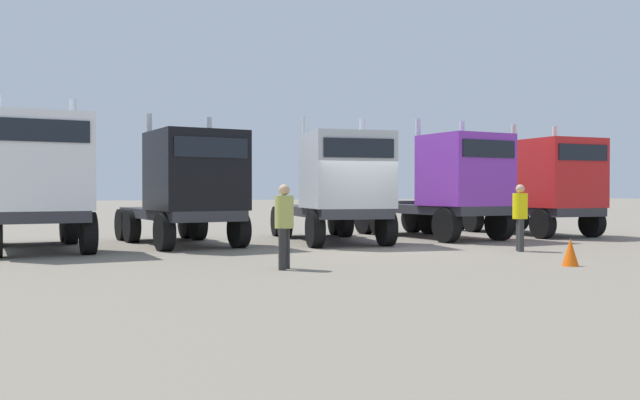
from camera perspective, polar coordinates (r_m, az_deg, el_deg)
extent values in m
plane|color=gray|center=(18.78, 4.24, -4.26)|extent=(200.00, 200.00, 0.00)
cube|color=#333338|center=(20.73, -22.86, -1.08)|extent=(2.91, 6.27, 0.30)
cube|color=white|center=(18.91, -22.49, 2.98)|extent=(2.67, 2.66, 2.49)
cube|color=black|center=(17.75, -22.20, 5.45)|extent=(2.09, 0.29, 0.55)
cylinder|color=silver|center=(20.36, -20.11, 3.67)|extent=(0.20, 0.20, 3.09)
cylinder|color=#333338|center=(22.06, -23.10, -0.42)|extent=(1.22, 1.22, 0.12)
cylinder|color=black|center=(18.56, -18.95, -2.66)|extent=(0.48, 1.13, 1.10)
cylinder|color=black|center=(22.27, -20.28, -2.10)|extent=(0.48, 1.13, 1.10)
cylinder|color=black|center=(23.36, -20.59, -1.96)|extent=(0.48, 1.13, 1.10)
cube|color=#333338|center=(21.37, -11.88, -1.13)|extent=(3.16, 6.10, 0.30)
cube|color=black|center=(19.82, -10.45, 2.43)|extent=(2.80, 2.93, 2.26)
cube|color=black|center=(18.63, -9.12, 4.41)|extent=(2.08, 0.40, 0.55)
cylinder|color=silver|center=(21.50, -9.33, 3.11)|extent=(0.21, 0.21, 2.86)
cylinder|color=silver|center=(20.91, -14.22, 3.16)|extent=(0.21, 0.21, 2.86)
cylinder|color=#333338|center=(22.58, -12.88, -0.50)|extent=(1.27, 1.27, 0.12)
cylinder|color=black|center=(19.70, -6.85, -2.51)|extent=(0.52, 1.09, 1.04)
cylinder|color=black|center=(18.96, -12.99, -2.65)|extent=(0.52, 1.09, 1.04)
cylinder|color=black|center=(22.97, -10.27, -2.04)|extent=(0.52, 1.09, 1.04)
cylinder|color=black|center=(22.33, -15.60, -2.14)|extent=(0.52, 1.09, 1.04)
cylinder|color=black|center=(24.01, -11.15, -1.92)|extent=(0.52, 1.09, 1.04)
cylinder|color=black|center=(23.40, -16.26, -2.01)|extent=(0.52, 1.09, 1.04)
cube|color=#333338|center=(22.26, 0.65, -0.94)|extent=(2.69, 6.53, 0.30)
cube|color=#B7BABF|center=(20.32, 2.25, 2.51)|extent=(2.57, 2.49, 2.26)
cube|color=black|center=(19.23, 3.32, 4.40)|extent=(2.10, 0.20, 0.55)
cylinder|color=silver|center=(21.87, 3.58, 3.17)|extent=(0.19, 0.19, 2.86)
cylinder|color=silver|center=(21.32, -1.26, 3.23)|extent=(0.19, 0.19, 2.86)
cylinder|color=#333338|center=(23.61, -0.30, -0.33)|extent=(1.18, 1.18, 0.12)
cylinder|color=black|center=(20.27, 5.61, -2.36)|extent=(0.43, 1.10, 1.08)
cylinder|color=black|center=(19.59, -0.41, -2.46)|extent=(0.43, 1.10, 1.08)
cylinder|color=black|center=(24.12, 2.11, -1.85)|extent=(0.43, 1.10, 1.08)
cylinder|color=black|center=(23.54, -3.00, -1.91)|extent=(0.43, 1.10, 1.08)
cylinder|color=black|center=(25.17, 1.35, -1.74)|extent=(0.43, 1.10, 1.08)
cylinder|color=black|center=(24.62, -3.56, -1.80)|extent=(0.43, 1.10, 1.08)
cube|color=#333338|center=(24.27, 9.22, -0.74)|extent=(3.00, 6.35, 0.30)
cube|color=purple|center=(22.77, 12.12, 2.47)|extent=(2.69, 2.59, 2.34)
cube|color=black|center=(21.92, 14.08, 4.21)|extent=(2.09, 0.32, 0.55)
cylinder|color=silver|center=(24.38, 11.88, 3.06)|extent=(0.20, 0.20, 2.94)
cylinder|color=silver|center=(23.22, 8.26, 3.19)|extent=(0.20, 0.20, 2.94)
cylinder|color=#333338|center=(25.35, 7.39, -0.20)|extent=(1.24, 1.24, 0.12)
cylinder|color=black|center=(23.18, 14.90, -1.95)|extent=(0.50, 1.14, 1.11)
cylinder|color=black|center=(21.75, 10.63, -2.12)|extent=(0.50, 1.14, 1.11)
cylinder|color=black|center=(26.11, 9.23, -1.63)|extent=(0.50, 1.14, 1.11)
cylinder|color=black|center=(24.85, 5.17, -1.74)|extent=(0.50, 1.14, 1.11)
cylinder|color=black|center=(26.99, 7.82, -1.55)|extent=(0.50, 1.14, 1.11)
cylinder|color=black|center=(25.78, 3.84, -1.65)|extent=(0.50, 1.14, 1.11)
cube|color=#333338|center=(27.00, 16.62, -0.82)|extent=(2.46, 6.43, 0.30)
cube|color=red|center=(25.45, 19.51, 2.13)|extent=(2.49, 2.39, 2.42)
cube|color=black|center=(24.62, 21.33, 3.76)|extent=(2.10, 0.13, 0.55)
cylinder|color=silver|center=(27.06, 19.17, 2.69)|extent=(0.19, 0.19, 3.02)
cylinder|color=silver|center=(25.85, 16.01, 2.79)|extent=(0.19, 0.19, 3.02)
cylinder|color=#333338|center=(28.10, 14.83, -0.32)|extent=(1.14, 1.14, 0.12)
cylinder|color=black|center=(25.90, 21.96, -1.81)|extent=(0.39, 1.02, 1.01)
cylinder|color=black|center=(24.41, 18.26, -1.94)|extent=(0.39, 1.02, 1.01)
cylinder|color=black|center=(28.93, 16.35, -1.51)|extent=(0.39, 1.02, 1.01)
cylinder|color=black|center=(27.61, 12.79, -1.61)|extent=(0.39, 1.02, 1.01)
cylinder|color=black|center=(29.80, 15.03, -1.44)|extent=(0.39, 1.02, 1.01)
cylinder|color=black|center=(28.51, 11.51, -1.53)|extent=(0.39, 1.02, 1.01)
cylinder|color=#333333|center=(19.37, 16.43, -2.83)|extent=(0.21, 0.21, 0.88)
cylinder|color=#333333|center=(19.09, 16.59, -2.88)|extent=(0.21, 0.21, 0.88)
cylinder|color=yellow|center=(19.20, 16.52, -0.49)|extent=(0.53, 0.53, 0.70)
sphere|color=tan|center=(19.19, 16.53, 0.91)|extent=(0.24, 0.24, 0.24)
cylinder|color=#2A2A2A|center=(14.10, -3.21, -4.17)|extent=(0.22, 0.22, 0.87)
cylinder|color=#2A2A2A|center=(14.37, -2.87, -4.08)|extent=(0.22, 0.22, 0.87)
cylinder|color=#AAAE50|center=(14.19, -3.04, -1.00)|extent=(0.56, 0.56, 0.69)
sphere|color=tan|center=(14.18, -3.04, 0.86)|extent=(0.23, 0.23, 0.23)
cone|color=#F2590C|center=(15.84, 20.36, -4.14)|extent=(0.36, 0.36, 0.61)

